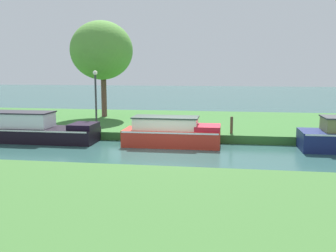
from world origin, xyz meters
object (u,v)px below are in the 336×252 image
object	(u,v)px
mooring_post_near	(232,125)
willow_tree_left	(102,51)
red_cruiser	(172,133)
mooring_post_far	(196,127)
lamp_post	(96,92)

from	to	relation	value
mooring_post_near	willow_tree_left	bearing A→B (deg)	147.69
red_cruiser	mooring_post_far	size ratio (longest dim) A/B	8.04
mooring_post_near	mooring_post_far	distance (m)	1.71
willow_tree_left	mooring_post_far	size ratio (longest dim) A/B	11.09
red_cruiser	mooring_post_far	world-z (taller)	red_cruiser
mooring_post_near	mooring_post_far	bearing A→B (deg)	180.00
red_cruiser	lamp_post	world-z (taller)	lamp_post
mooring_post_near	lamp_post	bearing A→B (deg)	174.02
willow_tree_left	mooring_post_far	distance (m)	9.07
willow_tree_left	mooring_post_near	world-z (taller)	willow_tree_left
red_cruiser	mooring_post_near	xyz separation A→B (m)	(2.70, 1.36, 0.22)
lamp_post	mooring_post_far	xyz separation A→B (m)	(5.31, -0.73, -1.60)
willow_tree_left	lamp_post	bearing A→B (deg)	-76.18
lamp_post	willow_tree_left	bearing A→B (deg)	103.82
willow_tree_left	mooring_post_near	distance (m)	10.29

